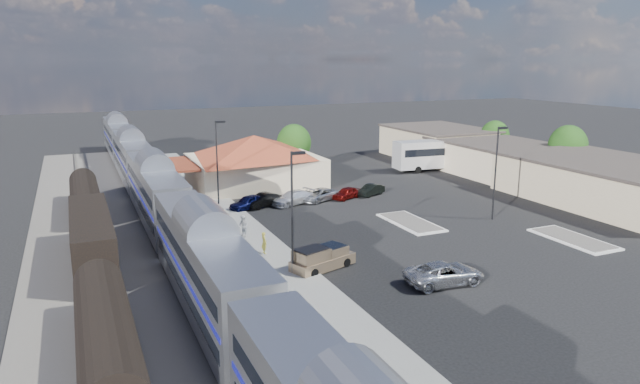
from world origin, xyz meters
name	(u,v)px	position (x,y,z in m)	size (l,w,h in m)	color
ground	(384,234)	(0.00, 0.00, 0.00)	(280.00, 280.00, 0.00)	black
railbed	(128,237)	(-21.00, 8.00, 0.06)	(16.00, 100.00, 0.12)	#4C4944
platform	(235,231)	(-12.00, 6.00, 0.09)	(5.50, 92.00, 0.18)	gray
passenger_train	(156,195)	(-18.00, 11.08, 2.87)	(3.00, 104.00, 5.55)	silver
freight_cars	(92,241)	(-24.00, 1.86, 1.93)	(2.80, 46.00, 4.00)	black
station_depot	(254,160)	(-4.56, 24.00, 3.13)	(18.35, 12.24, 6.20)	beige
buildings_east	(518,161)	(28.00, 14.28, 2.27)	(14.40, 51.40, 4.80)	#C6B28C
traffic_island_south	(411,222)	(4.00, 2.00, 0.10)	(3.30, 7.50, 0.21)	silver
traffic_island_north	(573,239)	(14.00, -8.00, 0.10)	(3.30, 7.50, 0.21)	silver
lamp_plat_s	(293,203)	(-10.90, -6.00, 5.34)	(1.08, 0.25, 9.00)	black
lamp_plat_n	(218,156)	(-10.90, 16.00, 5.34)	(1.08, 0.25, 9.00)	black
lamp_lot	(497,165)	(12.10, 0.00, 5.34)	(1.08, 0.25, 9.00)	black
tree_east_b	(568,146)	(34.00, 12.00, 4.22)	(4.94, 4.94, 6.96)	#382314
tree_east_c	(495,136)	(34.00, 26.00, 3.76)	(4.41, 4.41, 6.21)	#382314
tree_depot	(294,143)	(3.00, 30.00, 4.02)	(4.71, 4.71, 6.63)	#382314
pickup_truck	(323,258)	(-8.50, -5.69, 0.83)	(5.40, 3.37, 1.75)	tan
suv	(445,273)	(-1.99, -11.71, 0.78)	(2.57, 5.58, 1.55)	#A8ABB0
coach_bus	(439,153)	(22.12, 23.26, 2.43)	(13.38, 4.02, 4.23)	silver
person_a	(264,243)	(-11.54, -1.12, 1.06)	(0.64, 0.42, 1.75)	gold
person_b	(243,226)	(-11.82, 3.72, 1.12)	(0.92, 0.71, 1.89)	silver
parked_car_a	(249,202)	(-8.50, 13.21, 0.73)	(1.73, 4.31, 1.47)	#0D1041
parked_car_b	(263,200)	(-6.86, 13.51, 0.71)	(1.50, 4.30, 1.42)	black
parked_car_c	(293,198)	(-3.66, 13.21, 0.73)	(2.05, 5.03, 1.46)	white
parked_car_d	(319,195)	(-0.46, 13.51, 0.67)	(2.23, 4.84, 1.35)	#93979B
parked_car_e	(346,193)	(2.74, 13.21, 0.65)	(1.53, 3.80, 1.29)	maroon
parked_car_f	(370,190)	(5.94, 13.51, 0.64)	(1.35, 3.87, 1.27)	black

